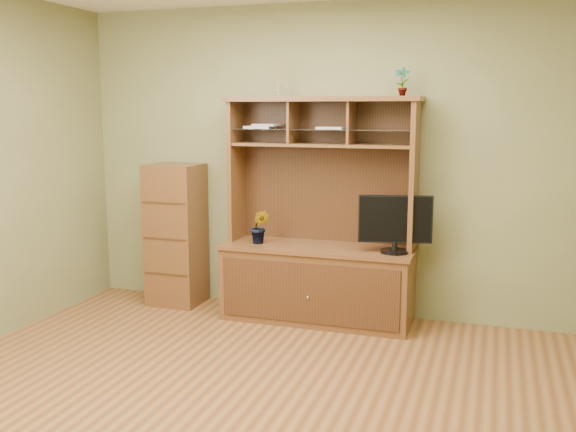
% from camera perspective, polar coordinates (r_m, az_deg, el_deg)
% --- Properties ---
extents(room, '(4.54, 4.04, 2.74)m').
position_cam_1_polar(room, '(3.76, -4.63, 2.59)').
color(room, brown).
rests_on(room, ground).
extents(media_hutch, '(1.66, 0.61, 1.90)m').
position_cam_1_polar(media_hutch, '(5.51, 2.72, -3.93)').
color(media_hutch, '#4B2C15').
rests_on(media_hutch, room).
extents(monitor, '(0.59, 0.23, 0.47)m').
position_cam_1_polar(monitor, '(5.22, 9.50, -0.59)').
color(monitor, black).
rests_on(monitor, media_hutch).
extents(orchid_plant, '(0.17, 0.14, 0.29)m').
position_cam_1_polar(orchid_plant, '(5.53, -2.52, -0.97)').
color(orchid_plant, '#26531C').
rests_on(orchid_plant, media_hutch).
extents(top_plant, '(0.13, 0.09, 0.23)m').
position_cam_1_polar(top_plant, '(5.30, 10.11, 11.70)').
color(top_plant, '#2A6E26').
rests_on(top_plant, media_hutch).
extents(reed_diffuser, '(0.06, 0.06, 0.28)m').
position_cam_1_polar(reed_diffuser, '(5.55, -0.85, 11.68)').
color(reed_diffuser, silver).
rests_on(reed_diffuser, media_hutch).
extents(magazines, '(0.89, 0.21, 0.04)m').
position_cam_1_polar(magazines, '(5.53, -0.26, 7.94)').
color(magazines, silver).
rests_on(magazines, media_hutch).
extents(side_cabinet, '(0.47, 0.42, 1.30)m').
position_cam_1_polar(side_cabinet, '(6.03, -9.92, -1.63)').
color(side_cabinet, '#4B2C15').
rests_on(side_cabinet, room).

